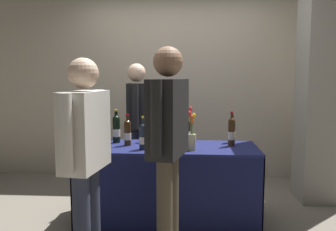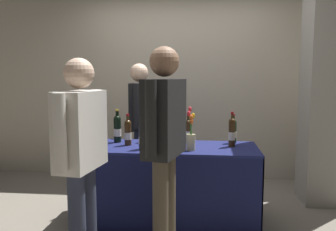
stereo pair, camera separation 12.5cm
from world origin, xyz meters
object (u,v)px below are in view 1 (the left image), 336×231
Objects in this scene: concrete_pillar at (324,62)px; featured_wine_bottle at (116,128)px; flower_vase at (192,136)px; taster_foreground_right at (85,148)px; wine_glass_near_vendor at (103,135)px; tasting_table at (168,169)px; display_bottle_0 at (98,126)px; vendor_presenter at (137,117)px.

featured_wine_bottle is (-2.23, -0.54, -0.69)m from concrete_pillar.
concrete_pillar is 1.84m from flower_vase.
concrete_pillar is 2.04× the size of taster_foreground_right.
flower_vase is 1.10m from taster_foreground_right.
taster_foreground_right reaches higher than wine_glass_near_vendor.
flower_vase is (0.23, -0.16, 0.36)m from tasting_table.
taster_foreground_right is at bearing -82.85° from wine_glass_near_vendor.
display_bottle_0 is at bearing 162.96° from tasting_table.
tasting_table is 1.12× the size of taster_foreground_right.
concrete_pillar is 1.82× the size of tasting_table.
vendor_presenter reaches higher than wine_glass_near_vendor.
concrete_pillar is 7.84× the size of flower_vase.
featured_wine_bottle is at bearing -166.49° from concrete_pillar.
vendor_presenter is at bearing 58.79° from display_bottle_0.
vendor_presenter reaches higher than featured_wine_bottle.
vendor_presenter is at bearing 118.65° from tasting_table.
display_bottle_0 is 2.57× the size of wine_glass_near_vendor.
concrete_pillar reaches higher than tasting_table.
vendor_presenter is at bearing 4.75° from taster_foreground_right.
wine_glass_near_vendor is (-0.64, 0.01, 0.33)m from tasting_table.
concrete_pillar reaches higher than vendor_presenter.
tasting_table is 0.97m from vendor_presenter.
flower_vase is 0.26× the size of taster_foreground_right.
vendor_presenter reaches higher than flower_vase.
tasting_table is 0.72m from wine_glass_near_vendor.
featured_wine_bottle is at bearing -19.06° from display_bottle_0.
tasting_table is 1.10× the size of vendor_presenter.
display_bottle_0 is 0.25m from wine_glass_near_vendor.
concrete_pillar is at bearing 83.63° from vendor_presenter.
display_bottle_0 is (-2.44, -0.46, -0.68)m from concrete_pillar.
display_bottle_0 is 0.63m from vendor_presenter.
wine_glass_near_vendor is 0.88m from flower_vase.
flower_vase reaches higher than featured_wine_bottle.
vendor_presenter is at bearing 79.08° from featured_wine_bottle.
wine_glass_near_vendor is (-0.10, -0.15, -0.05)m from featured_wine_bottle.
featured_wine_bottle is at bearing 55.31° from wine_glass_near_vendor.
flower_vase is 1.14m from vendor_presenter.
concrete_pillar is at bearing 16.30° from wine_glass_near_vendor.
display_bottle_0 is at bearing -35.52° from vendor_presenter.
flower_vase is (0.86, -0.18, 0.03)m from wine_glass_near_vendor.
featured_wine_bottle is at bearing 9.03° from taster_foreground_right.
concrete_pillar is 2.21m from vendor_presenter.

